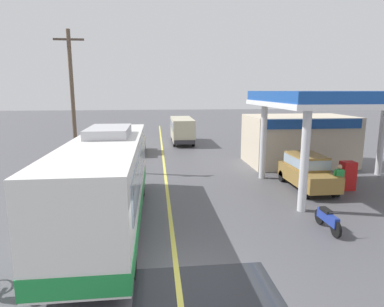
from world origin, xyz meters
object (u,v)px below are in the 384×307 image
pedestrian_near_pump (313,168)px  minibus_opposing_lane (182,128)px  coach_bus_main (107,181)px  pedestrian_by_shop (339,179)px  motorcycle_parked_forecourt (328,219)px  car_at_pump (307,170)px  car_trailing_behind_bus (134,141)px

pedestrian_near_pump → minibus_opposing_lane: bearing=111.3°
coach_bus_main → minibus_opposing_lane: (4.44, 19.60, -0.25)m
minibus_opposing_lane → pedestrian_by_shop: (6.15, -17.60, -0.54)m
coach_bus_main → minibus_opposing_lane: size_ratio=1.80×
motorcycle_parked_forecourt → pedestrian_by_shop: 4.29m
car_at_pump → minibus_opposing_lane: bearing=108.5°
coach_bus_main → car_trailing_behind_bus: 14.96m
minibus_opposing_lane → motorcycle_parked_forecourt: minibus_opposing_lane is taller
car_at_pump → pedestrian_by_shop: (0.83, -1.68, -0.08)m
car_trailing_behind_bus → pedestrian_near_pump: bearing=-46.0°
minibus_opposing_lane → pedestrian_near_pump: minibus_opposing_lane is taller
pedestrian_by_shop → car_trailing_behind_bus: (-10.52, 12.95, 0.08)m
coach_bus_main → pedestrian_near_pump: 11.27m
motorcycle_parked_forecourt → pedestrian_near_pump: size_ratio=1.08×
minibus_opposing_lane → car_trailing_behind_bus: size_ratio=1.46×
motorcycle_parked_forecourt → car_at_pump: bearing=72.9°
pedestrian_near_pump → pedestrian_by_shop: bearing=-85.5°
pedestrian_near_pump → pedestrian_by_shop: 2.24m
pedestrian_by_shop → motorcycle_parked_forecourt: bearing=-124.7°
car_at_pump → car_trailing_behind_bus: same height
pedestrian_near_pump → car_trailing_behind_bus: bearing=134.0°
minibus_opposing_lane → motorcycle_parked_forecourt: size_ratio=3.41×
coach_bus_main → car_at_pump: 10.45m
car_at_pump → coach_bus_main: bearing=-159.4°
motorcycle_parked_forecourt → pedestrian_near_pump: (2.25, 5.74, 0.49)m
car_at_pump → pedestrian_near_pump: car_at_pump is taller
minibus_opposing_lane → motorcycle_parked_forecourt: 21.46m
motorcycle_parked_forecourt → car_trailing_behind_bus: bearing=116.2°
coach_bus_main → pedestrian_near_pump: size_ratio=6.65×
minibus_opposing_lane → pedestrian_near_pump: (5.98, -15.37, -0.54)m
pedestrian_near_pump → pedestrian_by_shop: same height
motorcycle_parked_forecourt → pedestrian_near_pump: 6.19m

